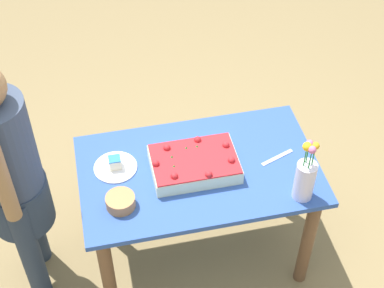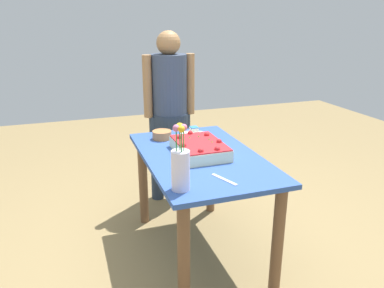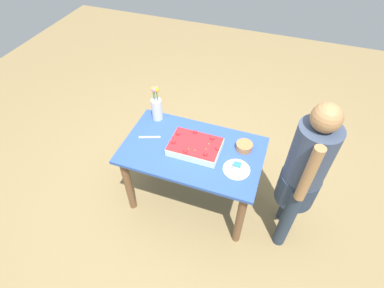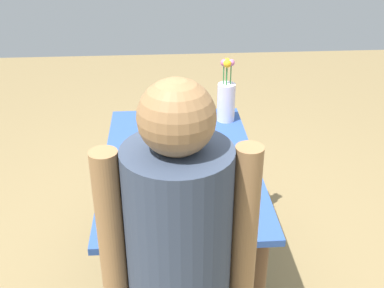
{
  "view_description": "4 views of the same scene",
  "coord_description": "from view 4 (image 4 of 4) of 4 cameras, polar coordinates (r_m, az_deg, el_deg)",
  "views": [
    {
      "loc": [
        0.46,
        1.96,
        2.93
      ],
      "look_at": [
        0.03,
        -0.05,
        0.87
      ],
      "focal_mm": 55.0,
      "sensor_mm": 36.0,
      "label": 1
    },
    {
      "loc": [
        -2.15,
        0.8,
        1.6
      ],
      "look_at": [
        -0.06,
        0.08,
        0.84
      ],
      "focal_mm": 35.0,
      "sensor_mm": 36.0,
      "label": 2
    },
    {
      "loc": [
        0.59,
        -1.66,
        2.61
      ],
      "look_at": [
        0.0,
        -0.02,
        0.82
      ],
      "focal_mm": 28.0,
      "sensor_mm": 36.0,
      "label": 3
    },
    {
      "loc": [
        1.98,
        -0.08,
        1.89
      ],
      "look_at": [
        0.05,
        0.05,
        0.86
      ],
      "focal_mm": 45.0,
      "sensor_mm": 36.0,
      "label": 4
    }
  ],
  "objects": [
    {
      "name": "flower_vase",
      "position": [
        2.66,
        4.08,
        5.42
      ],
      "size": [
        0.1,
        0.1,
        0.36
      ],
      "color": "white",
      "rests_on": "dining_table"
    },
    {
      "name": "fruit_bowl",
      "position": [
        1.94,
        3.74,
        -7.36
      ],
      "size": [
        0.14,
        0.14,
        0.06
      ],
      "primitive_type": "cylinder",
      "color": "#B97845",
      "rests_on": "dining_table"
    },
    {
      "name": "ground_plane",
      "position": [
        2.74,
        -1.23,
        -15.51
      ],
      "size": [
        8.0,
        8.0,
        0.0
      ],
      "primitive_type": "plane",
      "color": "olive"
    },
    {
      "name": "serving_plate_with_slice",
      "position": [
        1.94,
        -3.69,
        -7.91
      ],
      "size": [
        0.22,
        0.22,
        0.07
      ],
      "color": "white",
      "rests_on": "dining_table"
    },
    {
      "name": "dining_table",
      "position": [
        2.37,
        -1.37,
        -5.05
      ],
      "size": [
        1.21,
        0.73,
        0.74
      ],
      "color": "#30529E",
      "rests_on": "ground_plane"
    },
    {
      "name": "cake_knife",
      "position": [
        2.66,
        -1.59,
        2.4
      ],
      "size": [
        0.19,
        0.09,
        0.0
      ],
      "primitive_type": "cube",
      "rotation": [
        0.0,
        0.0,
        0.36
      ],
      "color": "silver",
      "rests_on": "dining_table"
    },
    {
      "name": "sheet_cake",
      "position": [
        2.25,
        -1.35,
        -1.48
      ],
      "size": [
        0.43,
        0.29,
        0.1
      ],
      "color": "#E9F1C5",
      "rests_on": "dining_table"
    },
    {
      "name": "person_standing",
      "position": [
        1.49,
        -1.52,
        -15.84
      ],
      "size": [
        0.31,
        0.45,
        1.49
      ],
      "rotation": [
        0.0,
        0.0,
        3.14
      ],
      "color": "#29364A",
      "rests_on": "ground_plane"
    }
  ]
}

